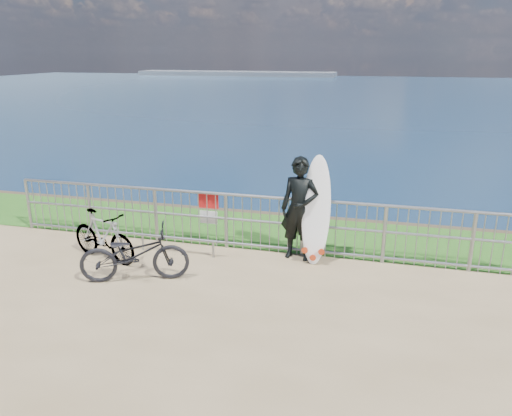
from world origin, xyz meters
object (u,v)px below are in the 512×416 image
(surfer, at_px, (300,209))
(surfboard, at_px, (316,214))
(bicycle_near, at_px, (134,254))
(bicycle_far, at_px, (103,236))

(surfer, bearing_deg, surfboard, -7.59)
(surfboard, bearing_deg, surfer, 165.36)
(bicycle_near, distance_m, bicycle_far, 1.17)
(surfboard, xyz_separation_m, bicycle_far, (-3.80, -0.91, -0.44))
(bicycle_near, relative_size, bicycle_far, 1.15)
(surfer, distance_m, surfboard, 0.33)
(surfer, height_order, bicycle_far, surfer)
(surfer, xyz_separation_m, bicycle_far, (-3.48, -0.99, -0.49))
(surfboard, relative_size, bicycle_near, 1.09)
(surfboard, bearing_deg, bicycle_far, -166.50)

